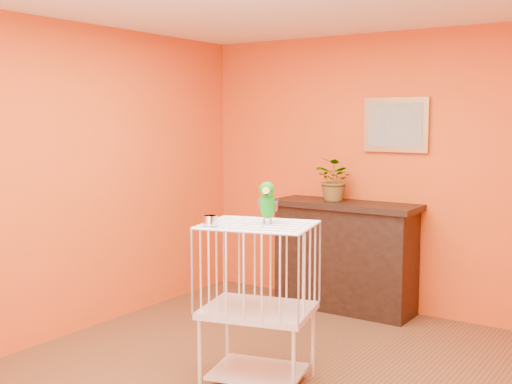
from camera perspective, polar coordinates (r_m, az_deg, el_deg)
The scene contains 7 objects.
room_shell at distance 4.07m, azimuth 0.62°, elevation 3.43°, with size 4.50×4.50×4.50m.
console_cabinet at distance 6.14m, azimuth 7.89°, elevation -5.65°, with size 1.39×0.50×1.03m.
potted_plant at distance 6.08m, azimuth 7.02°, elevation 0.68°, with size 0.37×0.41×0.32m, color #26722D.
framed_picture at distance 6.04m, azimuth 12.31°, elevation 5.85°, with size 0.62×0.04×0.50m.
birdcage at distance 4.38m, azimuth 0.17°, elevation -9.76°, with size 0.83×0.72×1.11m.
feed_cup at distance 4.19m, azimuth -4.08°, elevation -2.54°, with size 0.09×0.09×0.07m, color silver.
parrot at distance 4.26m, azimuth 1.02°, elevation -0.91°, with size 0.18×0.25×0.29m.
Camera 1 is at (2.23, -3.40, 1.80)m, focal length 45.00 mm.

